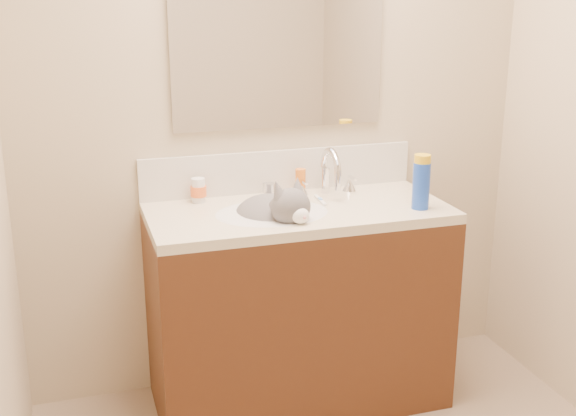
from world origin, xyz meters
TOP-DOWN VIEW (x-y plane):
  - room_shell at (0.00, 0.00)m, footprint 2.24×2.54m
  - vanity_cabinet at (0.00, 0.97)m, footprint 1.20×0.55m
  - counter_slab at (0.00, 0.97)m, footprint 1.20×0.55m
  - basin at (-0.12, 0.94)m, footprint 0.45×0.36m
  - faucet at (0.18, 1.11)m, footprint 0.28×0.20m
  - cat at (-0.11, 0.95)m, footprint 0.40×0.44m
  - backsplash at (0.00, 1.24)m, footprint 1.20×0.02m
  - mirror at (0.00, 1.24)m, footprint 0.90×0.02m
  - pill_bottle at (-0.37, 1.18)m, footprint 0.05×0.05m
  - pill_label at (-0.37, 1.18)m, footprint 0.07×0.07m
  - silver_jar at (-0.07, 1.16)m, footprint 0.06×0.06m
  - amber_bottle at (0.07, 1.17)m, footprint 0.06×0.06m
  - toothbrush at (0.11, 1.04)m, footprint 0.02×0.14m
  - toothbrush_head at (0.11, 1.04)m, footprint 0.02×0.03m
  - spray_can at (0.46, 0.83)m, footprint 0.08×0.08m
  - spray_cap at (0.46, 0.83)m, footprint 0.08×0.08m

SIDE VIEW (x-z plane):
  - vanity_cabinet at x=0.00m, z-range 0.00..0.82m
  - basin at x=-0.12m, z-range 0.72..0.86m
  - cat at x=-0.11m, z-range 0.67..0.99m
  - counter_slab at x=0.00m, z-range 0.82..0.86m
  - toothbrush at x=0.11m, z-range 0.86..0.87m
  - toothbrush_head at x=0.11m, z-range 0.86..0.87m
  - silver_jar at x=-0.07m, z-range 0.86..0.92m
  - pill_label at x=-0.37m, z-range 0.89..0.93m
  - pill_bottle at x=-0.37m, z-range 0.86..0.96m
  - amber_bottle at x=0.07m, z-range 0.86..0.97m
  - faucet at x=0.18m, z-range 0.84..1.05m
  - backsplash at x=0.00m, z-range 0.86..1.04m
  - spray_can at x=0.46m, z-range 0.86..1.05m
  - spray_cap at x=0.46m, z-range 1.04..1.08m
  - room_shell at x=0.00m, z-range 0.23..2.75m
  - mirror at x=0.00m, z-range 1.14..1.94m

